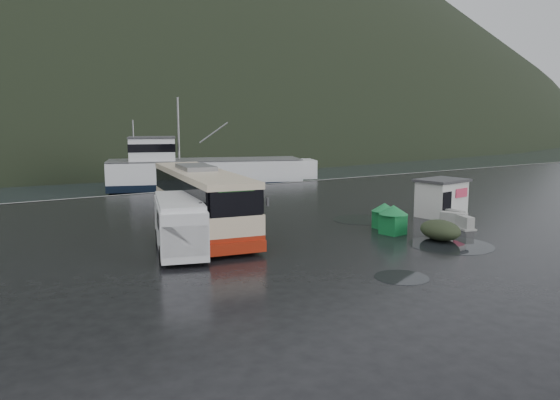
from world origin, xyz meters
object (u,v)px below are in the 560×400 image
jersey_barrier_c (464,229)px  white_van (180,252)px  ticket_kiosk (441,217)px  jersey_barrier_a (453,222)px  coach_bus (202,231)px  waste_bin_right (393,234)px  jersey_barrier_b (453,226)px  fishing_trawler (206,176)px  dome_tent (440,240)px  waste_bin_left (384,228)px

jersey_barrier_c → white_van: bearing=167.3°
ticket_kiosk → jersey_barrier_a: 1.74m
ticket_kiosk → coach_bus: bearing=158.6°
waste_bin_right → jersey_barrier_b: bearing=-3.2°
coach_bus → fishing_trawler: 27.91m
dome_tent → jersey_barrier_c: (3.16, 1.16, 0.00)m
waste_bin_right → fishing_trawler: fishing_trawler is taller
jersey_barrier_b → ticket_kiosk: bearing=55.0°
white_van → ticket_kiosk: white_van is taller
waste_bin_left → waste_bin_right: size_ratio=0.92×
dome_tent → jersey_barrier_b: 3.82m
jersey_barrier_c → fishing_trawler: bearing=91.0°
waste_bin_left → coach_bus: bearing=152.5°
white_van → jersey_barrier_a: size_ratio=4.14×
coach_bus → dome_tent: (9.12, -8.05, 0.00)m
coach_bus → ticket_kiosk: bearing=-5.2°
fishing_trawler → ticket_kiosk: bearing=-65.6°
waste_bin_left → jersey_barrier_a: size_ratio=0.98×
waste_bin_left → jersey_barrier_b: 4.02m
white_van → jersey_barrier_b: size_ratio=3.86×
dome_tent → jersey_barrier_a: dome_tent is taller
white_van → ticket_kiosk: bearing=16.6°
coach_bus → fishing_trawler: size_ratio=0.53×
jersey_barrier_a → fishing_trawler: (-1.59, 30.58, 0.00)m
waste_bin_right → jersey_barrier_a: 5.29m
white_van → jersey_barrier_a: 16.07m
coach_bus → waste_bin_left: (8.70, -4.52, 0.00)m
jersey_barrier_b → dome_tent: bearing=-149.1°
waste_bin_right → white_van: bearing=167.9°
waste_bin_right → dome_tent: waste_bin_right is taller
white_van → jersey_barrier_c: 15.29m
waste_bin_right → fishing_trawler: bearing=83.3°
white_van → fishing_trawler: 32.24m
ticket_kiosk → jersey_barrier_b: ticket_kiosk is taller
coach_bus → jersey_barrier_c: coach_bus is taller
dome_tent → fishing_trawler: fishing_trawler is taller
dome_tent → ticket_kiosk: (4.95, 4.35, 0.00)m
jersey_barrier_a → fishing_trawler: bearing=93.0°
waste_bin_right → jersey_barrier_c: size_ratio=1.05×
waste_bin_right → ticket_kiosk: size_ratio=0.51×
waste_bin_right → dome_tent: (1.04, -2.21, 0.00)m
waste_bin_left → dome_tent: size_ratio=0.56×
jersey_barrier_c → dome_tent: bearing=-159.9°
coach_bus → jersey_barrier_b: 13.81m
fishing_trawler → white_van: bearing=-96.6°
dome_tent → jersey_barrier_c: 3.37m
coach_bus → ticket_kiosk: coach_bus is taller
coach_bus → jersey_barrier_c: 14.08m
ticket_kiosk → waste_bin_right: bearing=-167.0°
jersey_barrier_c → waste_bin_right: bearing=166.0°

